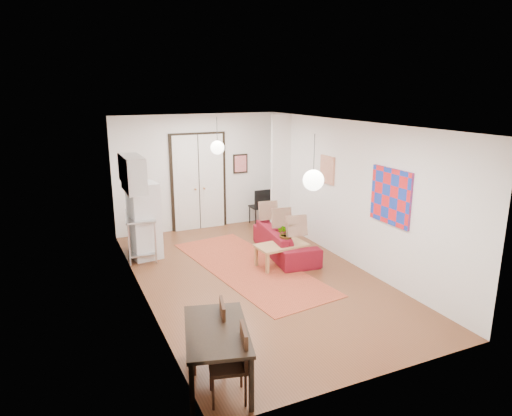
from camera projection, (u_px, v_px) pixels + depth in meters
name	position (u px, v px, depth m)	size (l,w,h in m)	color
floor	(255.00, 277.00, 8.76)	(7.00, 7.00, 0.00)	brown
ceiling	(255.00, 124.00, 8.02)	(4.20, 7.00, 0.02)	white
wall_back	(198.00, 172.00, 11.47)	(4.20, 0.02, 2.90)	white
wall_front	(379.00, 271.00, 5.31)	(4.20, 0.02, 2.90)	white
wall_left	(140.00, 216.00, 7.55)	(0.02, 7.00, 2.90)	white
wall_right	(349.00, 193.00, 9.23)	(0.02, 7.00, 2.90)	white
double_doors	(199.00, 183.00, 11.49)	(1.44, 0.06, 2.50)	white
stub_partition	(281.00, 173.00, 11.37)	(0.50, 0.10, 2.90)	white
wall_cabinet	(133.00, 174.00, 8.83)	(0.35, 1.00, 0.70)	silver
painting_popart	(391.00, 196.00, 8.07)	(0.05, 1.00, 1.00)	red
painting_abstract	(327.00, 170.00, 9.83)	(0.05, 0.50, 0.60)	beige
poster_back	(240.00, 164.00, 11.87)	(0.40, 0.03, 0.50)	red
print_left	(121.00, 168.00, 9.19)	(0.03, 0.44, 0.54)	#9B6E40
pendant_back	(217.00, 148.00, 9.95)	(0.30, 0.30, 0.80)	silver
pendant_front	(313.00, 180.00, 6.42)	(0.30, 0.30, 0.80)	silver
kilim_rug	(249.00, 267.00, 9.20)	(1.54, 4.12, 0.01)	#BA4B2E
sofa	(285.00, 241.00, 9.86)	(0.81, 2.07, 0.61)	maroon
coffee_table	(282.00, 247.00, 9.20)	(1.06, 0.64, 0.46)	#B08153
potted_plant	(286.00, 233.00, 9.17)	(0.35, 0.40, 0.45)	#356E31
kitchen_counter	(141.00, 229.00, 9.73)	(0.75, 1.26, 0.91)	#B7BABC
bowl	(142.00, 217.00, 9.38)	(0.21, 0.21, 0.05)	white
soap_bottle	(137.00, 208.00, 9.85)	(0.09, 0.09, 0.19)	teal
fridge	(144.00, 221.00, 9.56)	(0.57, 0.57, 1.62)	white
dining_table	(217.00, 335.00, 5.47)	(1.05, 1.45, 0.72)	black
dining_chair_near	(206.00, 327.00, 5.89)	(0.52, 0.65, 0.89)	#361C11
dining_chair_far	(225.00, 355.00, 5.28)	(0.52, 0.65, 0.89)	#361C11
black_side_chair	(258.00, 203.00, 12.09)	(0.45, 0.45, 0.97)	black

